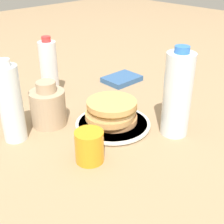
{
  "coord_description": "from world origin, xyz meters",
  "views": [
    {
      "loc": [
        0.6,
        0.58,
        0.48
      ],
      "look_at": [
        0.03,
        -0.0,
        0.05
      ],
      "focal_mm": 50.0,
      "sensor_mm": 36.0,
      "label": 1
    }
  ],
  "objects_px": {
    "plate": "(112,124)",
    "juice_glass": "(89,146)",
    "water_bottle_near": "(11,103)",
    "cream_jug": "(48,106)",
    "water_bottle_far": "(177,94)",
    "water_bottle_mid": "(49,70)",
    "pancake_stack": "(111,111)"
  },
  "relations": [
    {
      "from": "juice_glass",
      "to": "cream_jug",
      "type": "height_order",
      "value": "cream_jug"
    },
    {
      "from": "plate",
      "to": "pancake_stack",
      "type": "relative_size",
      "value": 1.4
    },
    {
      "from": "water_bottle_mid",
      "to": "water_bottle_near",
      "type": "bearing_deg",
      "value": 34.86
    },
    {
      "from": "cream_jug",
      "to": "water_bottle_mid",
      "type": "bearing_deg",
      "value": -126.51
    },
    {
      "from": "plate",
      "to": "water_bottle_near",
      "type": "height_order",
      "value": "water_bottle_near"
    },
    {
      "from": "cream_jug",
      "to": "water_bottle_far",
      "type": "relative_size",
      "value": 0.54
    },
    {
      "from": "plate",
      "to": "water_bottle_far",
      "type": "bearing_deg",
      "value": 123.61
    },
    {
      "from": "cream_jug",
      "to": "water_bottle_near",
      "type": "distance_m",
      "value": 0.13
    },
    {
      "from": "water_bottle_mid",
      "to": "cream_jug",
      "type": "bearing_deg",
      "value": 53.49
    },
    {
      "from": "cream_jug",
      "to": "water_bottle_far",
      "type": "distance_m",
      "value": 0.38
    },
    {
      "from": "pancake_stack",
      "to": "water_bottle_far",
      "type": "relative_size",
      "value": 0.63
    },
    {
      "from": "plate",
      "to": "cream_jug",
      "type": "relative_size",
      "value": 1.64
    },
    {
      "from": "water_bottle_near",
      "to": "plate",
      "type": "bearing_deg",
      "value": 149.86
    },
    {
      "from": "water_bottle_near",
      "to": "water_bottle_mid",
      "type": "distance_m",
      "value": 0.28
    },
    {
      "from": "plate",
      "to": "juice_glass",
      "type": "xyz_separation_m",
      "value": [
        0.16,
        0.08,
        0.03
      ]
    },
    {
      "from": "pancake_stack",
      "to": "juice_glass",
      "type": "relative_size",
      "value": 1.93
    },
    {
      "from": "plate",
      "to": "juice_glass",
      "type": "height_order",
      "value": "juice_glass"
    },
    {
      "from": "water_bottle_near",
      "to": "pancake_stack",
      "type": "bearing_deg",
      "value": 150.29
    },
    {
      "from": "plate",
      "to": "juice_glass",
      "type": "relative_size",
      "value": 2.7
    },
    {
      "from": "plate",
      "to": "water_bottle_near",
      "type": "xyz_separation_m",
      "value": [
        0.24,
        -0.14,
        0.1
      ]
    },
    {
      "from": "juice_glass",
      "to": "plate",
      "type": "bearing_deg",
      "value": -152.65
    },
    {
      "from": "juice_glass",
      "to": "water_bottle_far",
      "type": "xyz_separation_m",
      "value": [
        -0.26,
        0.07,
        0.08
      ]
    },
    {
      "from": "cream_jug",
      "to": "water_bottle_mid",
      "type": "distance_m",
      "value": 0.2
    },
    {
      "from": "juice_glass",
      "to": "water_bottle_mid",
      "type": "distance_m",
      "value": 0.42
    },
    {
      "from": "water_bottle_far",
      "to": "water_bottle_near",
      "type": "bearing_deg",
      "value": -40.49
    },
    {
      "from": "plate",
      "to": "water_bottle_far",
      "type": "height_order",
      "value": "water_bottle_far"
    },
    {
      "from": "water_bottle_mid",
      "to": "pancake_stack",
      "type": "bearing_deg",
      "value": 91.6
    },
    {
      "from": "cream_jug",
      "to": "water_bottle_mid",
      "type": "relative_size",
      "value": 0.63
    },
    {
      "from": "cream_jug",
      "to": "water_bottle_far",
      "type": "xyz_separation_m",
      "value": [
        -0.23,
        0.3,
        0.06
      ]
    },
    {
      "from": "water_bottle_far",
      "to": "pancake_stack",
      "type": "bearing_deg",
      "value": -56.79
    },
    {
      "from": "pancake_stack",
      "to": "water_bottle_far",
      "type": "xyz_separation_m",
      "value": [
        -0.1,
        0.16,
        0.07
      ]
    },
    {
      "from": "cream_jug",
      "to": "water_bottle_near",
      "type": "xyz_separation_m",
      "value": [
        0.12,
        0.0,
        0.05
      ]
    }
  ]
}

